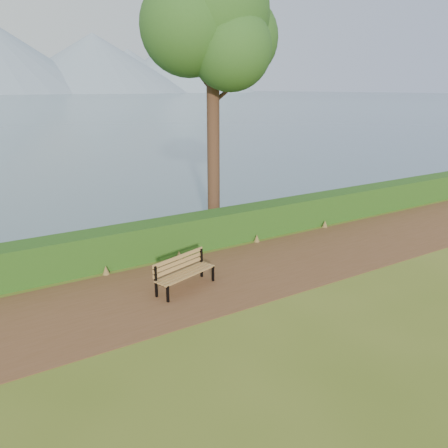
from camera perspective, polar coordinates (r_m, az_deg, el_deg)
ground at (r=11.37m, az=3.74°, el=-6.75°), size 140.00×140.00×0.00m
path at (r=11.59m, az=2.88°, el=-6.21°), size 40.00×3.40×0.01m
hedge at (r=13.25m, az=-2.69°, el=-0.84°), size 32.00×0.85×1.00m
bench at (r=10.55m, az=-5.37°, el=-6.03°), size 1.67×0.92×0.81m
tree at (r=14.44m, az=-1.54°, el=24.92°), size 4.56×3.79×8.79m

